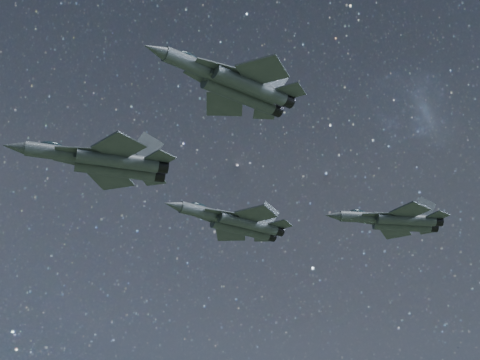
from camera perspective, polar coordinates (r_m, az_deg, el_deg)
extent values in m
cylinder|color=#2F373B|center=(82.22, -13.62, 2.02)|extent=(7.89, 1.97, 1.65)
cone|color=#2F373B|center=(82.39, -17.13, 2.48)|extent=(2.60, 1.59, 1.48)
ellipsoid|color=#18262C|center=(82.63, -14.43, 2.61)|extent=(2.56, 1.21, 0.81)
cube|color=#2F373B|center=(82.36, -9.82, 1.49)|extent=(8.74, 1.95, 1.38)
cylinder|color=#2F373B|center=(81.24, -9.46, 1.53)|extent=(8.95, 2.02, 1.65)
cylinder|color=#2F373B|center=(83.07, -9.65, 0.81)|extent=(8.95, 2.02, 1.65)
cylinder|color=black|center=(81.73, -6.09, 1.07)|extent=(1.44, 1.58, 1.52)
cylinder|color=black|center=(83.55, -6.35, 0.37)|extent=(1.44, 1.58, 1.52)
cube|color=#2F373B|center=(80.94, -12.23, 2.27)|extent=(5.62, 1.98, 0.13)
cube|color=#2F373B|center=(83.41, -12.39, 1.29)|extent=(5.62, 2.41, 0.13)
cube|color=#2F373B|center=(79.15, -9.37, 2.58)|extent=(5.89, 6.03, 0.21)
cube|color=#2F373B|center=(85.38, -9.99, 0.14)|extent=(5.75, 5.94, 0.21)
cube|color=#2F373B|center=(80.60, -6.20, 1.71)|extent=(3.47, 3.54, 0.16)
cube|color=#2F373B|center=(84.79, -6.78, 0.10)|extent=(3.38, 3.47, 0.16)
cube|color=#2F373B|center=(82.31, -7.21, 2.54)|extent=(3.68, 0.51, 3.77)
cube|color=#2F373B|center=(84.57, -7.50, 1.63)|extent=(3.67, 0.62, 3.77)
cylinder|color=#2F373B|center=(100.82, -2.61, -2.59)|extent=(8.02, 3.77, 1.66)
cone|color=#2F373B|center=(98.89, -5.25, -1.94)|extent=(2.86, 2.14, 1.49)
ellipsoid|color=#18262C|center=(100.67, -3.25, -2.03)|extent=(2.74, 1.77, 0.82)
cube|color=#2F373B|center=(103.12, 0.13, -3.29)|extent=(8.82, 3.95, 1.38)
cylinder|color=#2F373B|center=(102.27, 0.63, -3.36)|extent=(9.04, 4.07, 1.66)
cylinder|color=#2F373B|center=(103.94, 0.05, -3.80)|extent=(9.04, 4.07, 1.66)
cylinder|color=black|center=(104.57, 2.96, -3.92)|extent=(1.75, 1.85, 1.53)
cylinder|color=black|center=(106.20, 2.35, -4.34)|extent=(1.75, 1.85, 1.53)
cube|color=#2F373B|center=(100.40, -1.27, -2.58)|extent=(5.61, 1.65, 0.13)
cube|color=#2F373B|center=(102.69, -2.02, -3.20)|extent=(5.46, 3.56, 0.13)
cube|color=#2F373B|center=(100.29, 1.25, -2.67)|extent=(6.10, 6.06, 0.21)
cube|color=#2F373B|center=(105.96, -0.73, -4.18)|extent=(5.14, 5.51, 0.21)
cube|color=#2F373B|center=(103.40, 3.16, -3.48)|extent=(3.61, 3.61, 0.16)
cube|color=#2F373B|center=(107.16, 1.77, -4.46)|extent=(3.01, 3.17, 0.16)
cube|color=#2F373B|center=(104.37, 2.17, -2.66)|extent=(3.67, 0.90, 3.79)
cube|color=#2F373B|center=(106.42, 1.43, -3.21)|extent=(3.52, 1.47, 3.79)
cylinder|color=#2F373B|center=(70.61, -3.30, 8.74)|extent=(7.20, 3.96, 1.50)
cone|color=#2F373B|center=(68.90, -6.64, 10.02)|extent=(2.64, 2.09, 1.35)
ellipsoid|color=#18262C|center=(70.60, -4.10, 9.52)|extent=(2.50, 1.77, 0.74)
cube|color=#2F373B|center=(72.72, 0.10, 7.37)|extent=(7.90, 4.18, 1.25)
cylinder|color=#2F373B|center=(72.00, 0.79, 7.36)|extent=(8.10, 4.30, 1.50)
cylinder|color=#2F373B|center=(73.28, -0.08, 6.62)|extent=(8.10, 4.30, 1.50)
cylinder|color=black|center=(74.16, 3.62, 6.21)|extent=(1.67, 1.74, 1.39)
cylinder|color=black|center=(75.41, 2.72, 5.51)|extent=(1.67, 1.74, 1.39)
cube|color=#2F373B|center=(70.37, -1.53, 8.73)|extent=(5.12, 1.91, 0.12)
cube|color=#2F373B|center=(72.14, -2.66, 7.68)|extent=(4.81, 3.55, 0.12)
cube|color=#2F373B|center=(70.52, 1.75, 8.46)|extent=(5.52, 5.42, 0.19)
cube|color=#2F373B|center=(74.88, -1.20, 5.94)|extent=(4.39, 4.77, 0.19)
cube|color=#2F373B|center=(73.28, 3.97, 6.89)|extent=(3.27, 3.24, 0.14)
cube|color=#2F373B|center=(76.15, 1.92, 5.29)|extent=(2.57, 2.73, 0.14)
cube|color=#2F373B|center=(74.26, 2.67, 7.87)|extent=(3.27, 1.09, 3.43)
cube|color=#2F373B|center=(75.82, 1.58, 6.97)|extent=(3.09, 1.59, 3.43)
cylinder|color=#2F373B|center=(96.60, 9.72, -2.88)|extent=(6.84, 2.17, 1.42)
cone|color=#2F373B|center=(95.51, 7.20, -2.76)|extent=(2.31, 1.51, 1.27)
ellipsoid|color=#18262C|center=(96.61, 9.06, -2.49)|extent=(2.26, 1.19, 0.70)
cube|color=#2F373B|center=(97.97, 12.38, -3.02)|extent=(7.56, 2.19, 1.18)
cylinder|color=#2F373B|center=(97.14, 12.77, -3.01)|extent=(7.75, 2.27, 1.42)
cylinder|color=#2F373B|center=(98.69, 12.45, -3.47)|extent=(7.75, 2.27, 1.42)
cylinder|color=black|center=(98.57, 15.08, -3.11)|extent=(1.32, 1.43, 1.31)
cylinder|color=black|center=(100.09, 14.72, -3.56)|extent=(1.32, 1.43, 1.31)
cube|color=#2F373B|center=(95.96, 10.86, -2.66)|extent=(4.81, 2.37, 0.11)
cube|color=#2F373B|center=(98.06, 10.46, -3.29)|extent=(4.79, 1.37, 0.11)
cube|color=#2F373B|center=(95.33, 13.06, -2.34)|extent=(4.80, 5.02, 0.18)
cube|color=#2F373B|center=(100.57, 11.96, -3.91)|extent=(5.14, 5.21, 0.18)
cube|color=#2F373B|center=(97.54, 15.10, -2.70)|extent=(2.82, 2.92, 0.14)
cube|color=#2F373B|center=(101.03, 14.29, -3.75)|extent=(3.03, 3.07, 0.14)
cube|color=#2F373B|center=(98.58, 14.16, -2.11)|extent=(3.13, 0.75, 3.23)
cube|color=#2F373B|center=(100.47, 13.73, -2.70)|extent=(3.17, 0.50, 3.23)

